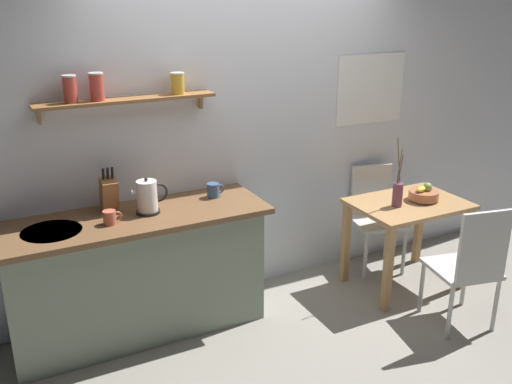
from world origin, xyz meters
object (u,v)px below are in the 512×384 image
at_px(dining_table, 407,218).
at_px(electric_kettle, 148,197).
at_px(knife_block, 109,194).
at_px(coffee_mug_by_sink, 110,217).
at_px(coffee_mug_spare, 214,190).
at_px(fruit_bowl, 424,194).
at_px(twig_vase, 398,194).
at_px(dining_chair_far, 375,212).
at_px(dining_chair_near, 470,263).

xyz_separation_m(dining_table, electric_kettle, (-2.05, 0.29, 0.42)).
height_order(knife_block, coffee_mug_by_sink, knife_block).
distance_m(knife_block, coffee_mug_spare, 0.75).
relative_size(fruit_bowl, electric_kettle, 0.94).
bearing_deg(dining_table, electric_kettle, 171.89).
distance_m(coffee_mug_by_sink, coffee_mug_spare, 0.81).
relative_size(twig_vase, coffee_mug_by_sink, 4.47).
relative_size(dining_table, coffee_mug_by_sink, 7.19).
bearing_deg(knife_block, fruit_bowl, -10.69).
height_order(dining_chair_far, knife_block, knife_block).
bearing_deg(coffee_mug_by_sink, dining_chair_far, 4.72).
relative_size(dining_table, knife_block, 2.78).
distance_m(dining_chair_near, twig_vase, 0.77).
distance_m(fruit_bowl, twig_vase, 0.28).
bearing_deg(electric_kettle, coffee_mug_spare, 9.61).
bearing_deg(dining_table, twig_vase, -169.60).
relative_size(dining_chair_near, knife_block, 2.98).
relative_size(dining_chair_near, dining_chair_far, 1.06).
bearing_deg(dining_table, dining_chair_near, -93.29).
height_order(twig_vase, electric_kettle, twig_vase).
distance_m(dining_table, dining_chair_far, 0.42).
bearing_deg(coffee_mug_by_sink, dining_chair_near, -22.10).
bearing_deg(electric_kettle, dining_table, -8.11).
distance_m(dining_chair_far, fruit_bowl, 0.53).
bearing_deg(electric_kettle, twig_vase, -9.57).
relative_size(dining_chair_far, coffee_mug_spare, 6.82).
distance_m(electric_kettle, coffee_mug_by_sink, 0.30).
bearing_deg(coffee_mug_by_sink, dining_table, -5.25).
relative_size(dining_table, coffee_mug_spare, 6.75).
bearing_deg(dining_chair_near, fruit_bowl, 76.33).
bearing_deg(twig_vase, knife_block, 167.81).
bearing_deg(knife_block, twig_vase, -12.19).
xyz_separation_m(dining_chair_near, fruit_bowl, (0.17, 0.69, 0.27)).
height_order(fruit_bowl, coffee_mug_by_sink, coffee_mug_by_sink).
height_order(electric_kettle, coffee_mug_spare, electric_kettle).
height_order(twig_vase, coffee_mug_by_sink, twig_vase).
xyz_separation_m(dining_chair_far, knife_block, (-2.27, 0.03, 0.53)).
distance_m(electric_kettle, coffee_mug_spare, 0.53).
bearing_deg(coffee_mug_by_sink, knife_block, 76.73).
height_order(dining_chair_far, coffee_mug_by_sink, coffee_mug_by_sink).
bearing_deg(fruit_bowl, coffee_mug_by_sink, 174.50).
height_order(fruit_bowl, knife_block, knife_block).
height_order(coffee_mug_by_sink, coffee_mug_spare, coffee_mug_spare).
xyz_separation_m(dining_table, dining_chair_near, (-0.04, -0.72, -0.08)).
xyz_separation_m(fruit_bowl, twig_vase, (-0.28, -0.01, 0.05)).
bearing_deg(electric_kettle, dining_chair_far, 3.19).
xyz_separation_m(twig_vase, electric_kettle, (-1.90, 0.32, 0.18)).
height_order(dining_chair_near, twig_vase, twig_vase).
distance_m(dining_table, fruit_bowl, 0.23).
height_order(dining_chair_near, knife_block, knife_block).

